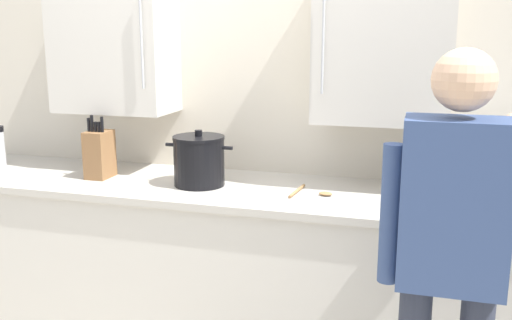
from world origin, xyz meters
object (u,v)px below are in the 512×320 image
(stock_pot, at_px, (199,161))
(microwave_oven, at_px, (493,173))
(wooden_spoon, at_px, (311,192))
(person_figure, at_px, (451,247))
(knife_block, at_px, (99,154))

(stock_pot, bearing_deg, microwave_oven, 2.64)
(microwave_oven, height_order, wooden_spoon, microwave_oven)
(wooden_spoon, bearing_deg, microwave_oven, 5.19)
(stock_pot, relative_size, person_figure, 0.22)
(person_figure, bearing_deg, stock_pot, 149.72)
(microwave_oven, bearing_deg, stock_pot, -177.36)
(knife_block, relative_size, person_figure, 0.21)
(knife_block, xyz_separation_m, person_figure, (1.72, -0.68, -0.07))
(microwave_oven, height_order, person_figure, person_figure)
(microwave_oven, distance_m, knife_block, 1.91)
(wooden_spoon, xyz_separation_m, stock_pot, (-0.57, 0.01, 0.11))
(knife_block, distance_m, person_figure, 1.85)
(knife_block, relative_size, wooden_spoon, 1.51)
(knife_block, bearing_deg, stock_pot, 0.18)
(microwave_oven, bearing_deg, person_figure, -104.57)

